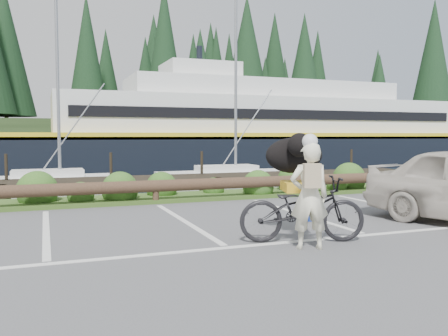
# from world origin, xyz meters

# --- Properties ---
(ground) EXTENTS (72.00, 72.00, 0.00)m
(ground) POSITION_xyz_m (0.00, 0.00, 0.00)
(ground) COLOR #4C4C4E
(harbor_backdrop) EXTENTS (170.00, 160.00, 30.00)m
(harbor_backdrop) POSITION_xyz_m (0.39, 78.47, -0.00)
(harbor_backdrop) COLOR #1B3440
(harbor_backdrop) RESTS_ON ground
(vegetation_strip) EXTENTS (34.00, 1.60, 0.10)m
(vegetation_strip) POSITION_xyz_m (0.00, 5.30, 0.05)
(vegetation_strip) COLOR #3D5B21
(vegetation_strip) RESTS_ON ground
(log_rail) EXTENTS (32.00, 0.30, 0.60)m
(log_rail) POSITION_xyz_m (0.00, 4.60, 0.00)
(log_rail) COLOR #443021
(log_rail) RESTS_ON ground
(bicycle) EXTENTS (2.15, 1.29, 1.07)m
(bicycle) POSITION_xyz_m (1.28, -0.43, 0.53)
(bicycle) COLOR black
(bicycle) RESTS_ON ground
(cyclist) EXTENTS (0.68, 0.55, 1.62)m
(cyclist) POSITION_xyz_m (1.14, -0.88, 0.81)
(cyclist) COLOR white
(cyclist) RESTS_ON ground
(dog) EXTENTS (0.83, 1.19, 0.62)m
(dog) POSITION_xyz_m (1.47, 0.19, 1.38)
(dog) COLOR black
(dog) RESTS_ON bicycle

